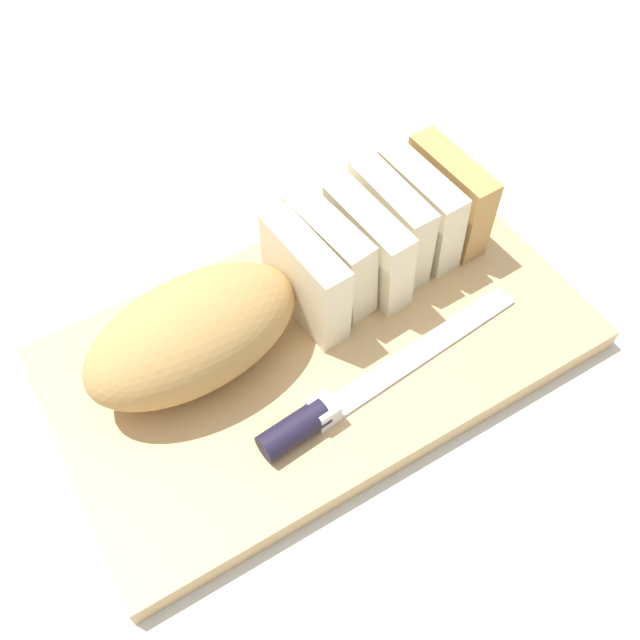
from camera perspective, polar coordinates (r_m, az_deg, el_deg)
ground_plane at (r=0.63m, az=0.00°, el=-2.76°), size 3.00×3.00×0.00m
cutting_board at (r=0.62m, az=0.00°, el=-2.22°), size 0.46×0.27×0.02m
bread_loaf at (r=0.59m, az=-2.84°, el=2.85°), size 0.38×0.14×0.09m
bread_knife at (r=0.57m, az=0.92°, el=-6.92°), size 0.26×0.06×0.02m
crumb_near_knife at (r=0.64m, az=-3.45°, el=1.90°), size 0.01×0.01×0.01m
crumb_near_loaf at (r=0.57m, az=0.14°, el=-7.42°), size 0.00×0.00×0.00m
crumb_stray_left at (r=0.63m, az=3.94°, el=0.82°), size 0.00×0.00×0.00m
crumb_stray_right at (r=0.62m, az=-7.30°, el=-0.26°), size 0.01×0.01×0.01m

